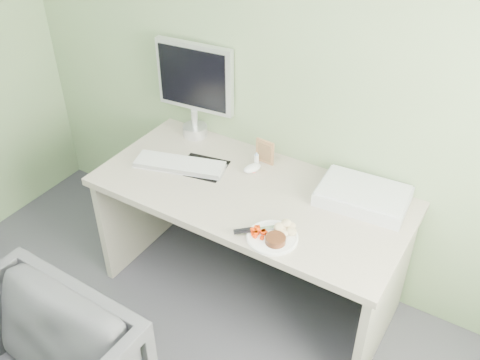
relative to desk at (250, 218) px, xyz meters
The scene contains 14 objects.
wall_back 0.89m from the desk, 90.00° to the left, with size 3.50×3.50×0.00m, color gray.
desk is the anchor object (origin of this frame).
plate 0.42m from the desk, 44.01° to the right, with size 0.23×0.23×0.01m, color white.
steak 0.46m from the desk, 43.85° to the right, with size 0.09×0.09×0.03m, color black.
potato_pile 0.42m from the desk, 35.76° to the right, with size 0.10×0.07×0.05m, color tan.
carrot_heap 0.41m from the desk, 53.35° to the right, with size 0.06×0.05×0.04m, color red.
steak_knife 0.39m from the desk, 59.18° to the right, with size 0.17×0.17×0.02m.
mousepad 0.37m from the desk, behind, with size 0.24×0.21×0.00m, color black.
keyboard 0.48m from the desk, behind, with size 0.48×0.14×0.02m, color white.
computer_mouse 0.26m from the desk, 117.50° to the left, with size 0.06×0.11×0.04m, color white.
photo_frame 0.37m from the desk, 103.96° to the left, with size 0.11×0.01×0.14m, color #A4744C.
eyedrop_bottle 0.33m from the desk, 113.15° to the left, with size 0.03×0.03×0.07m.
scanner 0.59m from the desk, 21.91° to the left, with size 0.43×0.29×0.07m, color #B5B8BD.
monitor 0.80m from the desk, 150.22° to the left, with size 0.46×0.14×0.55m.
Camera 1 is at (1.08, -0.24, 2.35)m, focal length 40.00 mm.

